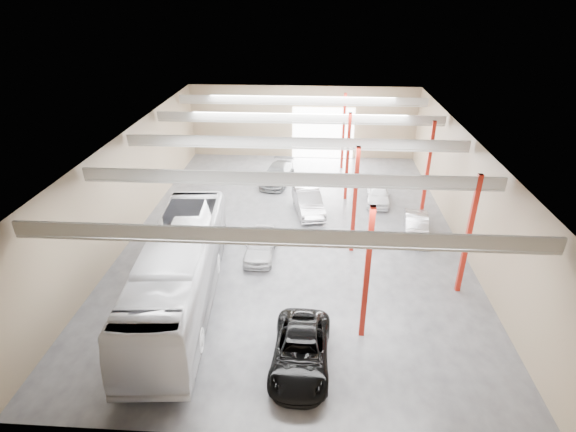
# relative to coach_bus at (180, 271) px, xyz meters

# --- Properties ---
(depot_shell) EXTENTS (22.12, 32.12, 7.06)m
(depot_shell) POSITION_rel_coach_bus_xyz_m (5.76, 8.48, 3.01)
(depot_shell) COLOR #404045
(depot_shell) RESTS_ON ground
(coach_bus) EXTENTS (4.44, 14.36, 3.94)m
(coach_bus) POSITION_rel_coach_bus_xyz_m (0.00, 0.00, 0.00)
(coach_bus) COLOR silver
(coach_bus) RESTS_ON ground
(black_sedan) EXTENTS (2.71, 5.57, 1.52)m
(black_sedan) POSITION_rel_coach_bus_xyz_m (6.53, -4.18, -1.21)
(black_sedan) COLOR black
(black_sedan) RESTS_ON ground
(car_row_a) EXTENTS (1.83, 4.41, 1.49)m
(car_row_a) POSITION_rel_coach_bus_xyz_m (3.63, 5.00, -1.22)
(car_row_a) COLOR silver
(car_row_a) RESTS_ON ground
(car_row_b) EXTENTS (2.82, 5.43, 1.70)m
(car_row_b) POSITION_rel_coach_bus_xyz_m (6.49, 11.43, -1.12)
(car_row_b) COLOR #ACABB0
(car_row_b) RESTS_ON ground
(car_row_c) EXTENTS (3.05, 5.61, 1.54)m
(car_row_c) POSITION_rel_coach_bus_xyz_m (3.67, 17.00, -1.20)
(car_row_c) COLOR slate
(car_row_c) RESTS_ON ground
(car_right_near) EXTENTS (2.08, 4.46, 1.42)m
(car_right_near) POSITION_rel_coach_bus_xyz_m (13.93, 8.22, -1.26)
(car_right_near) COLOR #A5A5AA
(car_right_near) RESTS_ON ground
(car_right_far) EXTENTS (2.12, 4.42, 1.46)m
(car_right_far) POSITION_rel_coach_bus_xyz_m (11.97, 13.53, -1.24)
(car_right_far) COLOR white
(car_right_far) RESTS_ON ground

